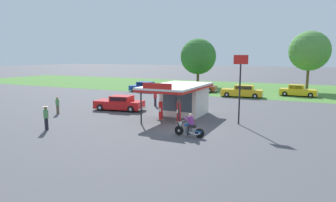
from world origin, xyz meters
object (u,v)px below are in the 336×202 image
motorcycle_with_rider (190,127)px  bystander_chatting_near_pumps (155,98)px  parked_car_back_row_centre_right (242,92)px  bystander_leaning_by_kiosk (182,92)px  bystander_strolling_foreground (46,117)px  parked_car_second_row_spare (201,87)px  gas_pump_nearside (161,110)px  parked_car_back_row_right (146,87)px  featured_classic_sedan (120,103)px  gas_pump_offside (179,112)px  bystander_standing_back_lot (58,105)px  roadside_pole_sign (240,78)px  parked_car_back_row_far_right (298,91)px

motorcycle_with_rider → bystander_chatting_near_pumps: bystander_chatting_near_pumps is taller
parked_car_back_row_centre_right → bystander_leaning_by_kiosk: 8.13m
bystander_strolling_foreground → bystander_leaning_by_kiosk: bystander_strolling_foreground is taller
parked_car_second_row_spare → bystander_strolling_foreground: bearing=-95.0°
gas_pump_nearside → bystander_chatting_near_pumps: gas_pump_nearside is taller
motorcycle_with_rider → parked_car_back_row_right: 25.68m
parked_car_second_row_spare → featured_classic_sedan: bearing=-96.8°
motorcycle_with_rider → bystander_strolling_foreground: 10.44m
gas_pump_nearside → featured_classic_sedan: (-5.82, 2.44, -0.16)m
gas_pump_offside → featured_classic_sedan: gas_pump_offside is taller
motorcycle_with_rider → bystander_leaning_by_kiosk: bystander_leaning_by_kiosk is taller
parked_car_back_row_centre_right → bystander_leaning_by_kiosk: bearing=-145.8°
featured_classic_sedan → bystander_standing_back_lot: bearing=-135.3°
parked_car_back_row_right → bystander_strolling_foreground: size_ratio=3.08×
featured_classic_sedan → bystander_strolling_foreground: bearing=-91.2°
parked_car_back_row_right → featured_classic_sedan: bearing=-70.0°
bystander_strolling_foreground → bystander_leaning_by_kiosk: (2.52, 19.31, -0.08)m
motorcycle_with_rider → bystander_chatting_near_pumps: (-7.79, 9.78, 0.28)m
gas_pump_nearside → bystander_leaning_by_kiosk: gas_pump_nearside is taller
bystander_chatting_near_pumps → parked_car_second_row_spare: bearing=89.5°
motorcycle_with_rider → bystander_standing_back_lot: 14.13m
gas_pump_offside → gas_pump_nearside: bearing=-180.0°
roadside_pole_sign → parked_car_back_row_right: bearing=137.9°
gas_pump_nearside → roadside_pole_sign: 6.94m
parked_car_back_row_centre_right → bystander_strolling_foreground: (-9.24, -23.87, 0.21)m
parked_car_back_row_centre_right → roadside_pole_sign: bearing=-79.5°
bystander_strolling_foreground → parked_car_second_row_spare: bearing=85.0°
gas_pump_offside → parked_car_back_row_far_right: (8.20, 21.53, -0.15)m
parked_car_second_row_spare → parked_car_back_row_centre_right: bearing=-26.5°
featured_classic_sedan → parked_car_back_row_centre_right: parked_car_back_row_centre_right is taller
bystander_strolling_foreground → bystander_standing_back_lot: bystander_strolling_foreground is taller
parked_car_back_row_right → bystander_chatting_near_pumps: bystander_chatting_near_pumps is taller
parked_car_back_row_right → bystander_standing_back_lot: bearing=-86.3°
motorcycle_with_rider → roadside_pole_sign: size_ratio=0.40×
parked_car_back_row_far_right → roadside_pole_sign: bearing=-100.2°
bystander_standing_back_lot → bystander_leaning_by_kiosk: 15.82m
bystander_standing_back_lot → bystander_leaning_by_kiosk: (6.44, 14.45, 0.03)m
bystander_standing_back_lot → featured_classic_sedan: bearing=44.7°
bystander_standing_back_lot → parked_car_back_row_centre_right: bearing=55.3°
parked_car_back_row_far_right → parked_car_back_row_centre_right: 7.81m
bystander_strolling_foreground → parked_car_back_row_right: bearing=102.3°
parked_car_back_row_centre_right → bystander_strolling_foreground: bystander_strolling_foreground is taller
featured_classic_sedan → bystander_leaning_by_kiosk: (2.33, 10.37, 0.19)m
parked_car_back_row_centre_right → bystander_chatting_near_pumps: bystander_chatting_near_pumps is taller
parked_car_back_row_centre_right → bystander_strolling_foreground: 25.60m
bystander_standing_back_lot → parked_car_second_row_spare: bearing=74.3°
bystander_strolling_foreground → bystander_chatting_near_pumps: size_ratio=1.01×
featured_classic_sedan → parked_car_back_row_right: parked_car_back_row_right is taller
featured_classic_sedan → gas_pump_offside: bearing=-18.1°
featured_classic_sedan → bystander_chatting_near_pumps: bystander_chatting_near_pumps is taller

